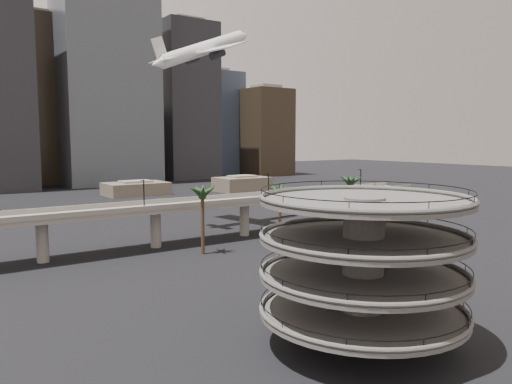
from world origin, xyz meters
TOP-DOWN VIEW (x-y plane):
  - ground at (0.00, 0.00)m, footprint 700.00×700.00m
  - parking_ramp at (-13.00, -4.00)m, footprint 22.20×22.20m
  - overpass at (0.00, 55.00)m, footprint 130.00×9.30m
  - palm_trees at (14.02, 44.65)m, footprint 42.40×10.40m
  - low_buildings at (6.89, 142.30)m, footprint 135.00×27.50m
  - skyline at (15.11, 217.09)m, footprint 269.00×86.00m
  - airborne_jet at (9.69, 71.29)m, footprint 31.34×28.48m
  - car_a at (-0.68, 19.56)m, footprint 4.77×2.59m
  - car_b at (12.92, 21.71)m, footprint 4.69×1.87m
  - car_c at (20.14, 12.02)m, footprint 5.29×2.76m

SIDE VIEW (x-z plane):
  - ground at x=0.00m, z-range 0.00..0.00m
  - car_c at x=20.14m, z-range 0.00..1.47m
  - car_b at x=12.92m, z-range 0.00..1.52m
  - car_a at x=-0.68m, z-range 0.00..1.54m
  - low_buildings at x=6.89m, z-range -0.54..6.26m
  - overpass at x=0.00m, z-range -0.01..14.69m
  - parking_ramp at x=-13.00m, z-range 1.16..18.51m
  - palm_trees at x=14.02m, z-range 4.43..18.43m
  - skyline at x=15.11m, z-range -14.99..96.23m
  - airborne_jet at x=9.69m, z-range 37.38..51.46m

